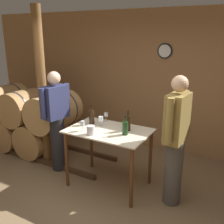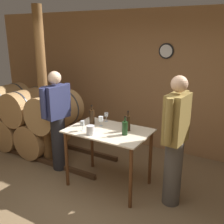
# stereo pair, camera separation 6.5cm
# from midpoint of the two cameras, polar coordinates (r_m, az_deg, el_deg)

# --- Properties ---
(ground_plane) EXTENTS (14.00, 14.00, 0.00)m
(ground_plane) POSITION_cam_midpoint_polar(r_m,az_deg,el_deg) (3.61, -6.46, -22.19)
(ground_plane) COLOR brown
(back_wall) EXTENTS (8.40, 0.08, 2.70)m
(back_wall) POSITION_cam_midpoint_polar(r_m,az_deg,el_deg) (5.16, 10.36, 6.42)
(back_wall) COLOR #996B42
(back_wall) RESTS_ON ground_plane
(barrel_rack) EXTENTS (4.29, 0.90, 1.24)m
(barrel_rack) POSITION_cam_midpoint_polar(r_m,az_deg,el_deg) (5.57, -18.40, -1.37)
(barrel_rack) COLOR #4C331E
(barrel_rack) RESTS_ON ground_plane
(tasting_table) EXTENTS (1.20, 0.79, 0.90)m
(tasting_table) POSITION_cam_midpoint_polar(r_m,az_deg,el_deg) (3.89, -0.27, -6.06)
(tasting_table) COLOR beige
(tasting_table) RESTS_ON ground_plane
(wooden_post) EXTENTS (0.16, 0.16, 2.70)m
(wooden_post) POSITION_cam_midpoint_polar(r_m,az_deg,el_deg) (4.64, -14.42, 4.97)
(wooden_post) COLOR brown
(wooden_post) RESTS_ON ground_plane
(wine_bottle_far_left) EXTENTS (0.08, 0.08, 0.31)m
(wine_bottle_far_left) POSITION_cam_midpoint_polar(r_m,az_deg,el_deg) (4.06, -3.94, -1.01)
(wine_bottle_far_left) COLOR black
(wine_bottle_far_left) RESTS_ON tasting_table
(wine_bottle_left) EXTENTS (0.07, 0.07, 0.30)m
(wine_bottle_left) POSITION_cam_midpoint_polar(r_m,az_deg,el_deg) (3.78, 3.97, -2.36)
(wine_bottle_left) COLOR black
(wine_bottle_left) RESTS_ON tasting_table
(wine_bottle_center) EXTENTS (0.08, 0.08, 0.27)m
(wine_bottle_center) POSITION_cam_midpoint_polar(r_m,az_deg,el_deg) (3.64, 3.32, -3.46)
(wine_bottle_center) COLOR #193819
(wine_bottle_center) RESTS_ON tasting_table
(wine_glass_near_left) EXTENTS (0.06, 0.06, 0.15)m
(wine_glass_near_left) POSITION_cam_midpoint_polar(r_m,az_deg,el_deg) (3.80, -5.97, -2.54)
(wine_glass_near_left) COLOR silver
(wine_glass_near_left) RESTS_ON tasting_table
(wine_glass_near_center) EXTENTS (0.06, 0.06, 0.14)m
(wine_glass_near_center) POSITION_cam_midpoint_polar(r_m,az_deg,el_deg) (4.17, -0.80, -0.66)
(wine_glass_near_center) COLOR silver
(wine_glass_near_center) RESTS_ON tasting_table
(wine_glass_near_right) EXTENTS (0.07, 0.07, 0.15)m
(wine_glass_near_right) POSITION_cam_midpoint_polar(r_m,az_deg,el_deg) (3.97, -1.98, -1.55)
(wine_glass_near_right) COLOR silver
(wine_glass_near_right) RESTS_ON tasting_table
(ice_bucket) EXTENTS (0.11, 0.11, 0.13)m
(ice_bucket) POSITION_cam_midpoint_polar(r_m,az_deg,el_deg) (3.67, -4.20, -3.94)
(ice_bucket) COLOR silver
(ice_bucket) RESTS_ON tasting_table
(person_host) EXTENTS (0.29, 0.58, 1.69)m
(person_host) POSITION_cam_midpoint_polar(r_m,az_deg,el_deg) (4.41, -11.44, -1.60)
(person_host) COLOR #232328
(person_host) RESTS_ON ground_plane
(person_visitor_with_scarf) EXTENTS (0.25, 0.59, 1.78)m
(person_visitor_with_scarf) POSITION_cam_midpoint_polar(r_m,az_deg,el_deg) (3.51, 14.09, -5.84)
(person_visitor_with_scarf) COLOR #4C4742
(person_visitor_with_scarf) RESTS_ON ground_plane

